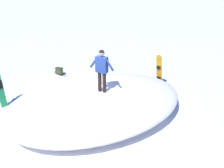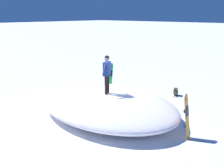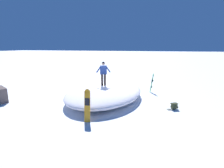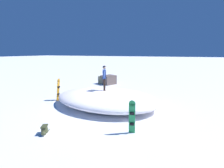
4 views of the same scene
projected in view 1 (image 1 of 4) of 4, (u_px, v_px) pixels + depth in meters
name	position (u px, v px, depth m)	size (l,w,h in m)	color
ground	(84.00, 112.00, 11.77)	(240.00, 240.00, 0.00)	white
snow_mound	(98.00, 104.00, 11.30)	(7.17, 4.95, 1.02)	white
snowboarder_standing	(102.00, 67.00, 10.72)	(0.49, 0.95, 1.67)	black
snowboard_primary_upright	(0.00, 88.00, 11.88)	(0.32, 0.29, 1.58)	#1E8C47
snowboard_secondary_upright	(159.00, 71.00, 13.52)	(0.26, 0.32, 1.67)	orange
backpack_near	(59.00, 71.00, 15.22)	(0.50, 0.69, 0.41)	#383D23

